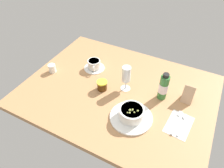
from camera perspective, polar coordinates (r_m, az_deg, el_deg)
ground_plane at (r=124.64cm, az=1.67°, el=-2.01°), size 110.00×84.00×3.00cm
porridge_bowl at (r=107.08cm, az=5.35°, el=-8.26°), size 22.12×22.12×7.86cm
cutlery_setting at (r=111.99cm, az=18.00°, el=-10.28°), size 12.73×17.35×0.90cm
coffee_cup at (r=137.71cm, az=-4.93°, el=5.27°), size 13.59×13.59×6.21cm
creamer_jug at (r=139.98cm, az=-16.06°, el=4.19°), size 5.69×4.72×5.91cm
wine_glass at (r=117.61cm, az=3.93°, el=2.43°), size 5.92×5.92×15.87cm
jam_jar at (r=121.92cm, az=-2.74°, el=-0.36°), size 6.12×6.12×5.93cm
sauce_bottle_green at (r=116.99cm, az=13.92°, el=-0.84°), size 5.12×5.12×17.16cm
menu_card at (r=121.29cm, az=20.24°, el=-2.45°), size 5.95×6.26×10.51cm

